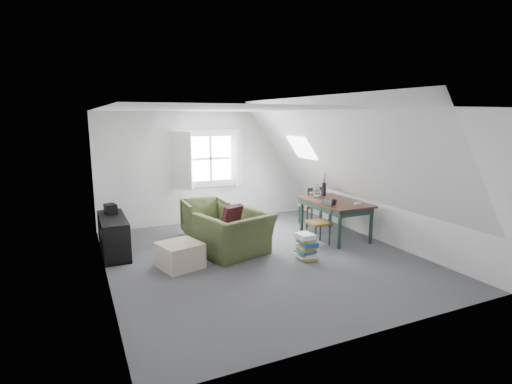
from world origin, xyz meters
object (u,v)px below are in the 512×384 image
armchair_far (205,236)px  media_shelf (114,238)px  armchair_near (235,254)px  dining_chair_near (320,222)px  dining_table (335,206)px  dining_chair_far (311,205)px  ottoman (180,255)px  magazine_stack (306,246)px

armchair_far → media_shelf: 1.84m
media_shelf → armchair_near: bearing=-21.6°
armchair_near → dining_chair_near: dining_chair_near is taller
armchair_far → media_shelf: (-1.78, -0.36, 0.30)m
armchair_near → dining_table: 2.31m
armchair_far → dining_table: 2.68m
armchair_near → media_shelf: 2.15m
dining_chair_far → dining_chair_near: bearing=54.5°
dining_chair_near → ottoman: bearing=-92.3°
armchair_near → armchair_far: 1.26m
ottoman → media_shelf: 1.41m
dining_chair_far → magazine_stack: dining_chair_far is taller
dining_chair_far → dining_table: bearing=77.1°
dining_chair_near → dining_table: bearing=112.5°
dining_chair_far → media_shelf: bearing=-7.2°
ottoman → dining_chair_far: bearing=21.7°
armchair_far → magazine_stack: size_ratio=1.91×
media_shelf → magazine_stack: media_shelf is taller
dining_chair_far → magazine_stack: 2.22m
armchair_far → dining_table: bearing=-23.5°
ottoman → armchair_far: bearing=58.6°
dining_chair_near → media_shelf: bearing=-109.5°
ottoman → dining_chair_near: (2.71, 0.08, 0.23)m
armchair_far → ottoman: ottoman is taller
armchair_far → dining_chair_near: (1.83, -1.36, 0.43)m
dining_chair_near → magazine_stack: (-0.67, -0.60, -0.21)m
armchair_near → armchair_far: size_ratio=1.36×
ottoman → dining_chair_near: bearing=1.7°
armchair_far → magazine_stack: magazine_stack is taller
dining_chair_near → armchair_near: bearing=-97.7°
dining_table → media_shelf: (-4.14, 0.74, -0.34)m
dining_table → armchair_near: bearing=-171.9°
dining_table → dining_chair_far: 0.98m
dining_chair_far → media_shelf: size_ratio=0.67×
dining_table → magazine_stack: size_ratio=3.34×
dining_table → dining_chair_far: size_ratio=1.69×
armchair_far → armchair_near: bearing=-81.6°
armchair_near → dining_chair_far: bearing=-169.5°
armchair_near → magazine_stack: bearing=129.1°
dining_table → media_shelf: dining_table is taller
dining_table → ottoman: bearing=-169.8°
armchair_near → dining_chair_far: (2.26, 1.12, 0.46)m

